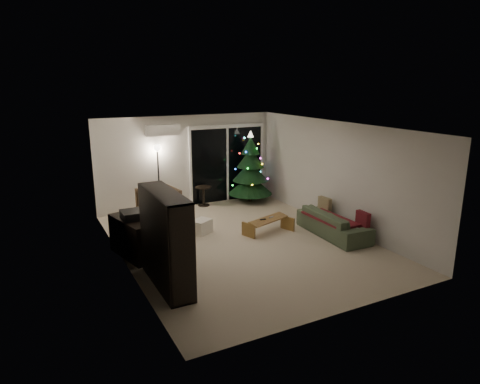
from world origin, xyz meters
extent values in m
plane|color=beige|center=(0.00, 0.00, 0.00)|extent=(6.50, 6.50, 0.00)
plane|color=white|center=(0.00, 0.00, 2.50)|extent=(6.50, 6.50, 0.00)
cube|color=silver|center=(0.00, 3.25, 1.25)|extent=(5.00, 0.02, 2.50)
cube|color=silver|center=(0.00, -3.25, 1.25)|extent=(5.00, 0.02, 2.50)
cube|color=silver|center=(-2.50, 0.00, 1.25)|extent=(0.02, 6.50, 2.50)
cube|color=silver|center=(2.50, 0.00, 1.25)|extent=(0.02, 6.50, 2.50)
cube|color=black|center=(1.20, 3.23, 1.05)|extent=(2.20, 0.02, 2.10)
cube|color=white|center=(-0.70, 3.13, 2.15)|extent=(0.90, 0.22, 0.28)
cube|color=#3F3833|center=(1.20, 3.75, -0.05)|extent=(2.60, 1.00, 0.10)
cube|color=white|center=(1.20, 4.15, 0.50)|extent=(2.20, 0.06, 1.00)
cube|color=black|center=(-2.25, 0.36, 0.39)|extent=(0.73, 1.31, 0.77)
cube|color=black|center=(-2.25, 0.36, 0.85)|extent=(0.39, 0.46, 0.16)
imported|color=#423321|center=(-1.12, 2.37, 0.41)|extent=(0.99, 1.01, 0.82)
cube|color=#F1EBC6|center=(-1.28, 1.35, 0.23)|extent=(0.58, 0.58, 0.47)
cube|color=beige|center=(-1.56, 0.06, 0.14)|extent=(0.43, 0.36, 0.28)
cube|color=beige|center=(-0.55, 0.97, 0.16)|extent=(0.55, 0.51, 0.31)
cylinder|color=black|center=(0.35, 3.00, 0.27)|extent=(0.53, 0.53, 0.55)
cylinder|color=black|center=(-0.87, 3.12, 0.87)|extent=(0.28, 0.28, 1.73)
imported|color=#44523A|center=(2.05, -0.52, 0.28)|extent=(0.83, 1.95, 0.56)
cube|color=#591519|center=(1.95, -0.52, 0.41)|extent=(0.60, 1.38, 0.05)
cube|color=#998864|center=(2.30, 0.13, 0.51)|extent=(0.14, 0.38, 0.37)
cube|color=#591519|center=(2.30, -1.17, 0.51)|extent=(0.14, 0.38, 0.37)
cube|color=black|center=(0.65, 0.24, 0.36)|extent=(0.14, 0.04, 0.02)
cube|color=slate|center=(0.90, 0.29, 0.36)|extent=(0.13, 0.08, 0.02)
cone|color=#143519|center=(1.72, 2.79, 1.02)|extent=(1.47, 1.47, 2.04)
camera|label=1|loc=(-4.02, -7.68, 3.40)|focal=32.00mm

